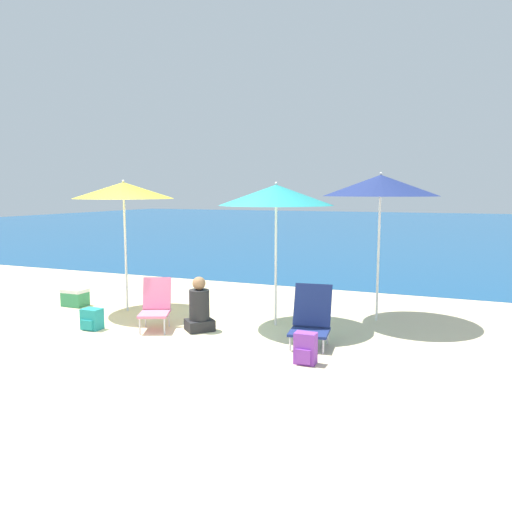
% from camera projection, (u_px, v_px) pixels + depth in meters
% --- Properties ---
extents(ground_plane, '(60.00, 60.00, 0.00)m').
position_uv_depth(ground_plane, '(151.00, 351.00, 6.30)').
color(ground_plane, beige).
extents(sea_water, '(60.00, 40.00, 0.01)m').
position_uv_depth(sea_water, '(393.00, 226.00, 29.05)').
color(sea_water, navy).
rests_on(sea_water, ground).
extents(beach_umbrella_teal, '(1.68, 1.68, 2.14)m').
position_uv_depth(beach_umbrella_teal, '(276.00, 195.00, 7.27)').
color(beach_umbrella_teal, white).
rests_on(beach_umbrella_teal, ground).
extents(beach_umbrella_yellow, '(1.64, 1.64, 2.19)m').
position_uv_depth(beach_umbrella_yellow, '(124.00, 191.00, 8.18)').
color(beach_umbrella_yellow, white).
rests_on(beach_umbrella_yellow, ground).
extents(beach_umbrella_navy, '(1.74, 1.74, 2.29)m').
position_uv_depth(beach_umbrella_navy, '(381.00, 186.00, 7.52)').
color(beach_umbrella_navy, white).
rests_on(beach_umbrella_navy, ground).
extents(beach_chair_pink, '(0.60, 0.67, 0.74)m').
position_uv_depth(beach_chair_pink, '(156.00, 304.00, 7.29)').
color(beach_chair_pink, silver).
rests_on(beach_chair_pink, ground).
extents(beach_chair_navy, '(0.56, 0.66, 0.78)m').
position_uv_depth(beach_chair_navy, '(311.00, 318.00, 6.52)').
color(beach_chair_navy, silver).
rests_on(beach_chair_navy, ground).
extents(person_seated_near, '(0.49, 0.50, 0.79)m').
position_uv_depth(person_seated_near, '(199.00, 309.00, 7.19)').
color(person_seated_near, '#262628').
rests_on(person_seated_near, ground).
extents(backpack_purple, '(0.25, 0.19, 0.37)m').
position_uv_depth(backpack_purple, '(305.00, 349.00, 5.81)').
color(backpack_purple, purple).
rests_on(backpack_purple, ground).
extents(backpack_teal, '(0.28, 0.23, 0.31)m').
position_uv_depth(backpack_teal, '(92.00, 319.00, 7.27)').
color(backpack_teal, teal).
rests_on(backpack_teal, ground).
extents(cooler_box, '(0.41, 0.30, 0.31)m').
position_uv_depth(cooler_box, '(75.00, 297.00, 8.76)').
color(cooler_box, '#338C59').
rests_on(cooler_box, ground).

